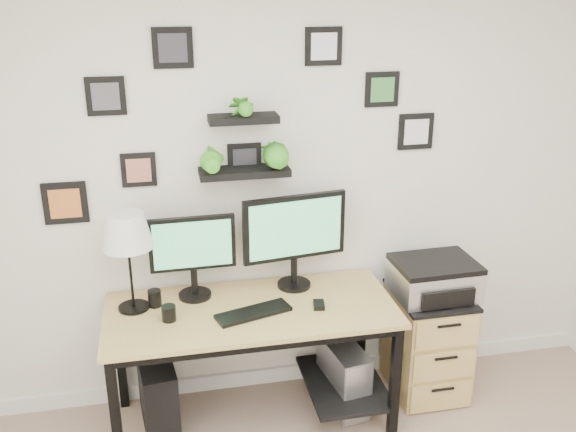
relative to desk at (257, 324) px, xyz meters
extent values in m
plane|color=white|center=(0.28, 0.33, 0.67)|extent=(4.00, 0.00, 4.00)
cube|color=white|center=(0.28, 0.32, -0.58)|extent=(4.00, 0.03, 0.10)
cube|color=tan|center=(-0.04, -0.04, 0.11)|extent=(1.60, 0.70, 0.03)
cube|color=black|center=(-0.04, -0.04, 0.07)|extent=(1.54, 0.64, 0.05)
cube|color=black|center=(-0.04, 0.29, -0.17)|extent=(1.44, 0.02, 0.41)
cube|color=black|center=(0.51, -0.04, -0.45)|extent=(0.45, 0.63, 0.03)
cube|color=black|center=(-0.79, -0.34, -0.27)|extent=(0.05, 0.05, 0.72)
cube|color=black|center=(-0.79, 0.26, -0.27)|extent=(0.05, 0.05, 0.72)
cube|color=black|center=(0.71, -0.34, -0.27)|extent=(0.05, 0.05, 0.72)
cube|color=black|center=(0.71, 0.26, -0.27)|extent=(0.05, 0.05, 0.72)
cylinder|color=black|center=(-0.33, 0.16, 0.13)|extent=(0.19, 0.19, 0.02)
cylinder|color=black|center=(-0.33, 0.16, 0.22)|extent=(0.04, 0.04, 0.17)
cube|color=black|center=(-0.33, 0.16, 0.46)|extent=(0.48, 0.04, 0.31)
cube|color=#4CB272|center=(-0.33, 0.14, 0.46)|extent=(0.43, 0.01, 0.27)
cylinder|color=black|center=(0.25, 0.18, 0.13)|extent=(0.22, 0.22, 0.02)
cylinder|color=black|center=(0.25, 0.18, 0.22)|extent=(0.04, 0.04, 0.17)
cube|color=black|center=(0.25, 0.17, 0.50)|extent=(0.61, 0.12, 0.38)
cube|color=#4CB272|center=(0.26, 0.15, 0.50)|extent=(0.54, 0.08, 0.33)
cube|color=black|center=(-0.03, -0.11, 0.13)|extent=(0.43, 0.24, 0.02)
cube|color=black|center=(0.33, -0.10, 0.14)|extent=(0.07, 0.10, 0.03)
cylinder|color=black|center=(-0.67, 0.09, 0.13)|extent=(0.17, 0.17, 0.02)
cylinder|color=black|center=(-0.67, 0.09, 0.39)|extent=(0.01, 0.01, 0.51)
cone|color=white|center=(-0.67, 0.09, 0.59)|extent=(0.27, 0.27, 0.19)
cylinder|color=black|center=(-0.48, -0.08, 0.17)|extent=(0.08, 0.08, 0.09)
cylinder|color=black|center=(-0.55, 0.10, 0.17)|extent=(0.07, 0.07, 0.09)
cube|color=black|center=(-0.58, 0.05, -0.42)|extent=(0.23, 0.44, 0.42)
cube|color=gray|center=(0.52, -0.01, -0.42)|extent=(0.24, 0.43, 0.41)
cube|color=silver|center=(0.55, -0.21, -0.42)|extent=(0.16, 0.03, 0.38)
cube|color=tan|center=(1.08, 0.06, -0.30)|extent=(0.42, 0.50, 0.65)
cube|color=black|center=(1.08, 0.06, 0.03)|extent=(0.43, 0.51, 0.02)
cube|color=tan|center=(1.08, -0.19, -0.52)|extent=(0.39, 0.02, 0.18)
cylinder|color=black|center=(1.08, -0.21, -0.46)|extent=(0.14, 0.02, 0.02)
cube|color=tan|center=(1.08, -0.19, -0.30)|extent=(0.39, 0.02, 0.18)
cylinder|color=black|center=(1.08, -0.21, -0.24)|extent=(0.14, 0.02, 0.02)
cube|color=tan|center=(1.08, -0.19, -0.08)|extent=(0.39, 0.02, 0.18)
cylinder|color=black|center=(1.08, -0.21, -0.02)|extent=(0.14, 0.02, 0.02)
cube|color=silver|center=(1.08, 0.05, 0.14)|extent=(0.49, 0.38, 0.18)
cube|color=black|center=(1.08, 0.05, 0.25)|extent=(0.49, 0.38, 0.03)
cube|color=black|center=(1.09, -0.14, 0.11)|extent=(0.33, 0.03, 0.11)
cube|color=black|center=(-0.02, 0.24, 0.82)|extent=(0.50, 0.18, 0.04)
cube|color=black|center=(-0.02, 0.23, 1.12)|extent=(0.38, 0.15, 0.04)
imported|color=green|center=(-0.19, 0.24, 0.98)|extent=(0.15, 0.12, 0.27)
imported|color=green|center=(0.15, 0.24, 0.98)|extent=(0.15, 0.15, 0.27)
imported|color=green|center=(-0.02, 0.23, 1.27)|extent=(0.13, 0.09, 0.25)
cube|color=black|center=(-0.99, 0.32, 0.68)|extent=(0.23, 0.02, 0.23)
cube|color=#C9682F|center=(-0.99, 0.31, 0.68)|extent=(0.16, 0.00, 0.16)
cube|color=black|center=(-0.36, 0.32, 1.49)|extent=(0.21, 0.02, 0.21)
cube|color=#302D36|center=(-0.36, 0.31, 1.49)|extent=(0.15, 0.00, 0.15)
cube|color=black|center=(0.79, 0.32, 1.24)|extent=(0.20, 0.02, 0.20)
cube|color=#3E853C|center=(0.79, 0.31, 1.24)|extent=(0.14, 0.00, 0.14)
cube|color=black|center=(-0.59, 0.32, 0.85)|extent=(0.19, 0.02, 0.19)
cube|color=#B36752|center=(-0.59, 0.31, 0.85)|extent=(0.13, 0.00, 0.13)
cube|color=black|center=(-0.72, 0.32, 1.26)|extent=(0.20, 0.02, 0.20)
cube|color=#494850|center=(-0.72, 0.31, 1.26)|extent=(0.14, 0.00, 0.14)
cube|color=black|center=(1.01, 0.32, 0.98)|extent=(0.21, 0.02, 0.21)
cube|color=white|center=(1.01, 0.31, 0.98)|extent=(0.15, 0.00, 0.15)
cube|color=black|center=(0.44, 0.32, 1.48)|extent=(0.21, 0.02, 0.21)
cube|color=white|center=(0.44, 0.31, 1.48)|extent=(0.14, 0.00, 0.14)
cube|color=black|center=(0.00, 0.32, 0.87)|extent=(0.19, 0.02, 0.19)
cube|color=#2C2B30|center=(0.00, 0.31, 0.87)|extent=(0.13, 0.00, 0.13)
camera|label=1|loc=(-0.48, -3.14, 1.85)|focal=40.00mm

